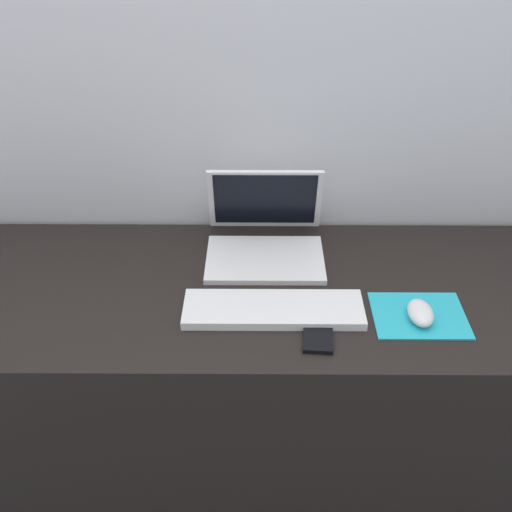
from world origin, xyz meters
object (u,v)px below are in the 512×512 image
Objects in this scene: laptop at (265,232)px; mouse at (420,313)px; cell_phone at (318,333)px; keyboard at (273,309)px.

laptop is 3.12× the size of mouse.
mouse is 0.75× the size of cell_phone.
keyboard is 3.20× the size of cell_phone.
laptop is 2.34× the size of cell_phone.
laptop is at bearing 139.28° from mouse.
laptop is 0.73× the size of keyboard.
mouse is (0.35, -0.30, -0.03)m from laptop.
keyboard reaches higher than cell_phone.
mouse is 0.24m from cell_phone.
mouse reaches higher than cell_phone.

